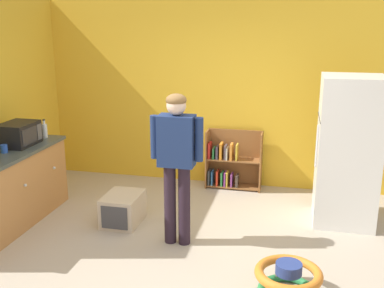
{
  "coord_description": "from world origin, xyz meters",
  "views": [
    {
      "loc": [
        1.09,
        -4.18,
        2.39
      ],
      "look_at": [
        -0.01,
        0.56,
        1.06
      ],
      "focal_mm": 42.74,
      "sensor_mm": 36.0,
      "label": 1
    }
  ],
  "objects_px": {
    "refrigerator": "(348,151)",
    "clear_bottle": "(45,130)",
    "kitchen_counter": "(2,192)",
    "bookshelf": "(230,163)",
    "microwave": "(19,134)",
    "blue_cup": "(4,149)",
    "standing_person": "(177,156)",
    "baby_walker": "(288,280)",
    "pet_carrier": "(123,209)"
  },
  "relations": [
    {
      "from": "kitchen_counter",
      "to": "pet_carrier",
      "type": "bearing_deg",
      "value": 18.31
    },
    {
      "from": "kitchen_counter",
      "to": "bookshelf",
      "type": "height_order",
      "value": "kitchen_counter"
    },
    {
      "from": "bookshelf",
      "to": "pet_carrier",
      "type": "distance_m",
      "value": 1.88
    },
    {
      "from": "clear_bottle",
      "to": "refrigerator",
      "type": "bearing_deg",
      "value": 3.84
    },
    {
      "from": "blue_cup",
      "to": "pet_carrier",
      "type": "bearing_deg",
      "value": 14.53
    },
    {
      "from": "microwave",
      "to": "clear_bottle",
      "type": "height_order",
      "value": "microwave"
    },
    {
      "from": "bookshelf",
      "to": "standing_person",
      "type": "bearing_deg",
      "value": -99.4
    },
    {
      "from": "refrigerator",
      "to": "clear_bottle",
      "type": "distance_m",
      "value": 3.81
    },
    {
      "from": "refrigerator",
      "to": "baby_walker",
      "type": "bearing_deg",
      "value": -108.91
    },
    {
      "from": "refrigerator",
      "to": "standing_person",
      "type": "bearing_deg",
      "value": -151.18
    },
    {
      "from": "refrigerator",
      "to": "baby_walker",
      "type": "xyz_separation_m",
      "value": [
        -0.6,
        -1.76,
        -0.73
      ]
    },
    {
      "from": "pet_carrier",
      "to": "microwave",
      "type": "height_order",
      "value": "microwave"
    },
    {
      "from": "baby_walker",
      "to": "bookshelf",
      "type": "bearing_deg",
      "value": 109.12
    },
    {
      "from": "blue_cup",
      "to": "standing_person",
      "type": "bearing_deg",
      "value": -0.21
    },
    {
      "from": "microwave",
      "to": "kitchen_counter",
      "type": "bearing_deg",
      "value": -89.69
    },
    {
      "from": "bookshelf",
      "to": "microwave",
      "type": "relative_size",
      "value": 1.77
    },
    {
      "from": "kitchen_counter",
      "to": "refrigerator",
      "type": "height_order",
      "value": "refrigerator"
    },
    {
      "from": "standing_person",
      "to": "blue_cup",
      "type": "xyz_separation_m",
      "value": [
        -2.07,
        0.01,
        -0.06
      ]
    },
    {
      "from": "kitchen_counter",
      "to": "bookshelf",
      "type": "bearing_deg",
      "value": 39.23
    },
    {
      "from": "refrigerator",
      "to": "bookshelf",
      "type": "bearing_deg",
      "value": 150.21
    },
    {
      "from": "clear_bottle",
      "to": "microwave",
      "type": "bearing_deg",
      "value": -105.51
    },
    {
      "from": "kitchen_counter",
      "to": "blue_cup",
      "type": "height_order",
      "value": "blue_cup"
    },
    {
      "from": "microwave",
      "to": "standing_person",
      "type": "bearing_deg",
      "value": -9.37
    },
    {
      "from": "pet_carrier",
      "to": "blue_cup",
      "type": "height_order",
      "value": "blue_cup"
    },
    {
      "from": "kitchen_counter",
      "to": "bookshelf",
      "type": "xyz_separation_m",
      "value": [
        2.4,
        1.96,
        -0.08
      ]
    },
    {
      "from": "refrigerator",
      "to": "blue_cup",
      "type": "xyz_separation_m",
      "value": [
        -3.9,
        -0.99,
        0.06
      ]
    },
    {
      "from": "baby_walker",
      "to": "microwave",
      "type": "distance_m",
      "value": 3.6
    },
    {
      "from": "kitchen_counter",
      "to": "microwave",
      "type": "xyz_separation_m",
      "value": [
        -0.0,
        0.44,
        0.59
      ]
    },
    {
      "from": "bookshelf",
      "to": "standing_person",
      "type": "xyz_separation_m",
      "value": [
        -0.31,
        -1.87,
        0.64
      ]
    },
    {
      "from": "pet_carrier",
      "to": "bookshelf",
      "type": "bearing_deg",
      "value": 54.6
    },
    {
      "from": "clear_bottle",
      "to": "blue_cup",
      "type": "relative_size",
      "value": 2.59
    },
    {
      "from": "pet_carrier",
      "to": "clear_bottle",
      "type": "distance_m",
      "value": 1.51
    },
    {
      "from": "pet_carrier",
      "to": "microwave",
      "type": "distance_m",
      "value": 1.58
    },
    {
      "from": "kitchen_counter",
      "to": "standing_person",
      "type": "height_order",
      "value": "standing_person"
    },
    {
      "from": "baby_walker",
      "to": "microwave",
      "type": "height_order",
      "value": "microwave"
    },
    {
      "from": "standing_person",
      "to": "microwave",
      "type": "height_order",
      "value": "standing_person"
    },
    {
      "from": "standing_person",
      "to": "clear_bottle",
      "type": "distance_m",
      "value": 2.12
    },
    {
      "from": "kitchen_counter",
      "to": "blue_cup",
      "type": "bearing_deg",
      "value": 80.2
    },
    {
      "from": "baby_walker",
      "to": "blue_cup",
      "type": "xyz_separation_m",
      "value": [
        -3.29,
        0.76,
        0.79
      ]
    },
    {
      "from": "standing_person",
      "to": "pet_carrier",
      "type": "xyz_separation_m",
      "value": [
        -0.77,
        0.34,
        -0.83
      ]
    },
    {
      "from": "standing_person",
      "to": "baby_walker",
      "type": "bearing_deg",
      "value": -31.8
    },
    {
      "from": "blue_cup",
      "to": "microwave",
      "type": "bearing_deg",
      "value": 93.31
    },
    {
      "from": "pet_carrier",
      "to": "kitchen_counter",
      "type": "bearing_deg",
      "value": -161.69
    },
    {
      "from": "bookshelf",
      "to": "pet_carrier",
      "type": "relative_size",
      "value": 1.54
    },
    {
      "from": "clear_bottle",
      "to": "blue_cup",
      "type": "distance_m",
      "value": 0.75
    },
    {
      "from": "baby_walker",
      "to": "blue_cup",
      "type": "relative_size",
      "value": 6.36
    },
    {
      "from": "bookshelf",
      "to": "microwave",
      "type": "height_order",
      "value": "microwave"
    },
    {
      "from": "microwave",
      "to": "blue_cup",
      "type": "xyz_separation_m",
      "value": [
        0.02,
        -0.34,
        -0.09
      ]
    },
    {
      "from": "bookshelf",
      "to": "standing_person",
      "type": "height_order",
      "value": "standing_person"
    },
    {
      "from": "standing_person",
      "to": "blue_cup",
      "type": "distance_m",
      "value": 2.07
    }
  ]
}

